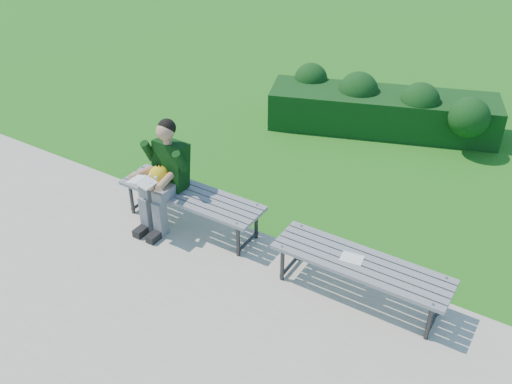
% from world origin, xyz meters
% --- Properties ---
extents(ground, '(80.00, 80.00, 0.00)m').
position_xyz_m(ground, '(0.00, 0.00, 0.00)').
color(ground, '#237A19').
rests_on(ground, ground).
extents(walkway, '(30.00, 3.50, 0.02)m').
position_xyz_m(walkway, '(0.00, -1.75, 0.01)').
color(walkway, '#B3AC95').
rests_on(walkway, ground).
extents(hedge, '(3.55, 1.98, 0.88)m').
position_xyz_m(hedge, '(0.48, 3.31, 0.38)').
color(hedge, '#123914').
rests_on(hedge, ground).
extents(bench_left, '(1.80, 0.50, 0.46)m').
position_xyz_m(bench_left, '(-0.50, -0.31, 0.42)').
color(bench_left, slate).
rests_on(bench_left, walkway).
extents(bench_right, '(1.80, 0.50, 0.46)m').
position_xyz_m(bench_right, '(1.67, -0.39, 0.42)').
color(bench_right, slate).
rests_on(bench_right, walkway).
extents(seated_boy, '(0.56, 0.76, 1.31)m').
position_xyz_m(seated_boy, '(-0.80, -0.40, 0.71)').
color(seated_boy, gray).
rests_on(seated_boy, walkway).
extents(paper_sheet, '(0.24, 0.19, 0.01)m').
position_xyz_m(paper_sheet, '(1.57, -0.39, 0.47)').
color(paper_sheet, white).
rests_on(paper_sheet, bench_right).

